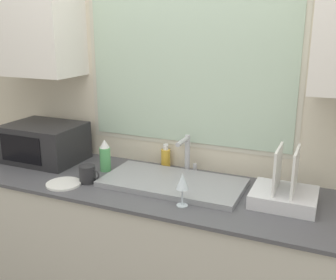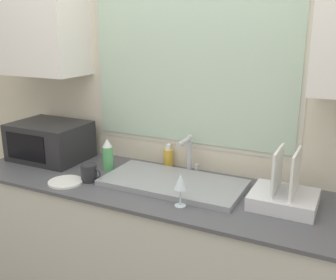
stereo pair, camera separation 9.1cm
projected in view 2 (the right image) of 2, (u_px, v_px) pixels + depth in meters
The scene contains 11 objects.
countertop at pixel (166, 256), 2.30m from camera, with size 2.40×0.69×0.89m.
wall_back at pixel (189, 82), 2.30m from camera, with size 6.00×0.38×2.60m.
sink_basin at pixel (173, 183), 2.19m from camera, with size 0.78×0.39×0.03m.
faucet at pixel (189, 152), 2.32m from camera, with size 0.08×0.17×0.23m.
microwave at pixel (50, 141), 2.60m from camera, with size 0.48×0.37×0.24m.
dish_rack at pixel (284, 195), 1.92m from camera, with size 0.31×0.28×0.29m.
spray_bottle at pixel (108, 155), 2.40m from camera, with size 0.07×0.07×0.20m.
soap_bottle at pixel (168, 157), 2.46m from camera, with size 0.06×0.06×0.15m.
mug_near_sink at pixel (89, 173), 2.24m from camera, with size 0.13×0.09×0.10m.
wine_glass at pixel (180, 182), 1.90m from camera, with size 0.06×0.06×0.17m.
small_plate at pixel (66, 182), 2.22m from camera, with size 0.19×0.19×0.01m.
Camera 2 is at (0.90, -1.48, 1.74)m, focal length 42.00 mm.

